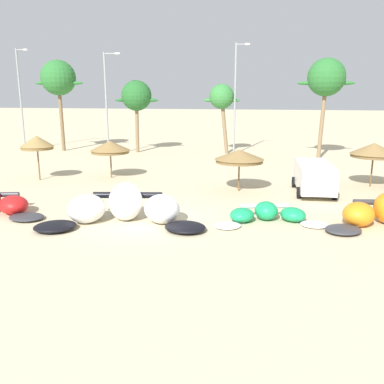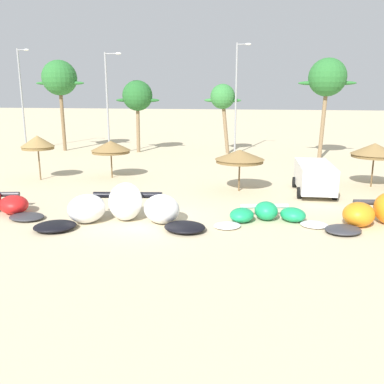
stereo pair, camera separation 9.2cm
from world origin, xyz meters
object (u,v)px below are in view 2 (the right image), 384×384
Objects in this scene: palm_left at (137,96)px; beach_umbrella_outermost at (375,150)px; beach_umbrella_middle at (111,147)px; palm_leftmost at (60,79)px; kite_left at (124,208)px; lamppost_west_center at (108,100)px; kite_left_of_center at (267,215)px; palm_left_of_gap at (223,98)px; lamppost_east_center at (237,95)px; parked_car_second at (314,175)px; palm_center_left at (327,78)px; beach_umbrella_near_palms at (240,156)px; lamppost_west at (22,96)px; beach_umbrella_near_van at (38,142)px.

beach_umbrella_outermost is at bearing -32.86° from palm_left.
palm_leftmost is at bearing 128.61° from beach_umbrella_middle.
lamppost_west_center reaches higher than kite_left.
palm_left_of_gap is (-4.62, 22.31, 5.11)m from kite_left_of_center.
lamppost_east_center reaches higher than beach_umbrella_middle.
parked_car_second is 18.05m from palm_left_of_gap.
palm_left_of_gap is at bearing 85.02° from kite_left.
beach_umbrella_middle is 0.31× the size of palm_center_left.
beach_umbrella_near_palms is (-1.78, 6.10, 1.86)m from kite_left_of_center.
palm_leftmost is 0.89× the size of lamppost_west.
kite_left_of_center is 1.96× the size of beach_umbrella_middle.
beach_umbrella_outermost is 0.61× the size of parked_car_second.
beach_umbrella_middle is 0.39× the size of palm_left.
kite_left is 11.04m from beach_umbrella_middle.
palm_left_of_gap is 0.65× the size of lamppost_east_center.
palm_left is (-11.33, 15.45, 3.39)m from beach_umbrella_near_palms.
beach_umbrella_outermost is 0.43× the size of palm_left_of_gap.
kite_left is at bearing -168.53° from kite_left_of_center.
lamppost_west_center is (-1.90, -3.01, -0.27)m from palm_left.
palm_leftmost is at bearing 141.98° from beach_umbrella_near_palms.
palm_left_of_gap is (11.19, 15.29, 2.82)m from beach_umbrella_near_van.
palm_leftmost is 8.32m from palm_left.
palm_center_left is at bearing -11.07° from lamppost_east_center.
palm_center_left is 0.85× the size of lamppost_east_center.
palm_center_left is at bearing 36.18° from beach_umbrella_middle.
lamppost_east_center is at bearing 1.87° from lamppost_west.
kite_left is 2.59× the size of beach_umbrella_near_van.
palm_center_left is at bearing 61.94° from kite_left.
lamppost_west reaches higher than kite_left_of_center.
beach_umbrella_outermost is at bearing -53.09° from lamppost_east_center.
beach_umbrella_near_van is 16.00m from palm_leftmost.
palm_leftmost is at bearing -178.32° from palm_left.
lamppost_west_center is (0.81, 11.53, 2.68)m from beach_umbrella_near_van.
lamppost_east_center reaches higher than kite_left_of_center.
beach_umbrella_near_palms is at bearing 56.65° from kite_left.
beach_umbrella_near_palms reaches higher than parked_car_second.
lamppost_west is 0.98× the size of lamppost_east_center.
lamppost_west_center is at bearing 136.76° from beach_umbrella_near_palms.
kite_left is 25.44m from palm_center_left.
lamppost_east_center is (18.02, 0.62, -1.58)m from palm_leftmost.
lamppost_east_center reaches higher than kite_left.
kite_left_of_center is 6.62m from beach_umbrella_near_palms.
lamppost_west reaches higher than palm_leftmost.
beach_umbrella_near_palms is 8.85m from beach_umbrella_outermost.
palm_leftmost reaches higher than palm_left_of_gap.
parked_car_second is 32.21m from lamppost_west.
palm_left reaches higher than beach_umbrella_near_palms.
lamppost_west reaches higher than palm_left.
lamppost_west_center is at bearing -160.06° from palm_left_of_gap.
palm_left is 1.05× the size of palm_left_of_gap.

